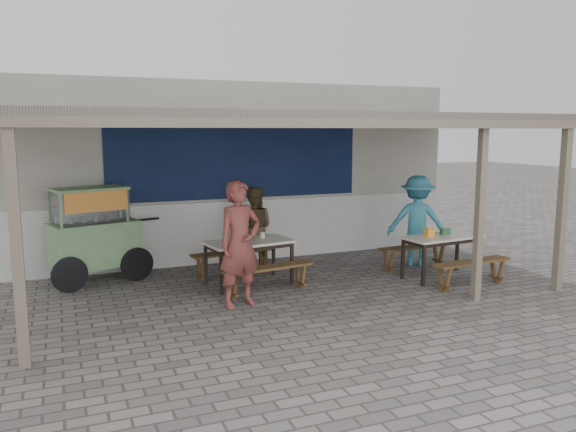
# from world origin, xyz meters

# --- Properties ---
(ground) EXTENTS (60.00, 60.00, 0.00)m
(ground) POSITION_xyz_m (0.00, 0.00, 0.00)
(ground) COLOR slate
(ground) RESTS_ON ground
(back_wall) EXTENTS (9.00, 1.28, 3.50)m
(back_wall) POSITION_xyz_m (-0.00, 3.58, 1.72)
(back_wall) COLOR #B7B3A4
(back_wall) RESTS_ON ground
(warung_roof) EXTENTS (9.00, 4.21, 2.81)m
(warung_roof) POSITION_xyz_m (0.02, 0.90, 2.71)
(warung_roof) COLOR #635D55
(warung_roof) RESTS_ON ground
(table_left) EXTENTS (1.50, 0.95, 0.75)m
(table_left) POSITION_xyz_m (-0.58, 1.22, 0.67)
(table_left) COLOR white
(table_left) RESTS_ON ground
(bench_left_street) EXTENTS (1.53, 0.49, 0.45)m
(bench_left_street) POSITION_xyz_m (-0.49, 0.57, 0.34)
(bench_left_street) COLOR brown
(bench_left_street) RESTS_ON ground
(bench_left_wall) EXTENTS (1.53, 0.49, 0.45)m
(bench_left_wall) POSITION_xyz_m (-0.68, 1.87, 0.34)
(bench_left_wall) COLOR brown
(bench_left_wall) RESTS_ON ground
(table_right) EXTENTS (1.45, 0.79, 0.75)m
(table_right) POSITION_xyz_m (2.67, 0.36, 0.67)
(table_right) COLOR white
(table_right) RESTS_ON ground
(bench_right_street) EXTENTS (1.51, 0.43, 0.45)m
(bench_right_street) POSITION_xyz_m (2.74, -0.34, 0.34)
(bench_right_street) COLOR brown
(bench_right_street) RESTS_ON ground
(bench_right_wall) EXTENTS (1.51, 0.43, 0.45)m
(bench_right_wall) POSITION_xyz_m (2.60, 1.06, 0.34)
(bench_right_wall) COLOR brown
(bench_right_wall) RESTS_ON ground
(vendor_cart) EXTENTS (1.92, 1.19, 1.62)m
(vendor_cart) POSITION_xyz_m (-2.95, 2.38, 0.88)
(vendor_cart) COLOR #7FA76F
(vendor_cart) RESTS_ON ground
(patron_street_side) EXTENTS (0.76, 0.59, 1.86)m
(patron_street_side) POSITION_xyz_m (-1.06, 0.17, 0.93)
(patron_street_side) COLOR brown
(patron_street_side) RESTS_ON ground
(patron_wall_side) EXTENTS (0.92, 0.84, 1.53)m
(patron_wall_side) POSITION_xyz_m (-0.13, 2.27, 0.77)
(patron_wall_side) COLOR brown
(patron_wall_side) RESTS_ON ground
(patron_right_table) EXTENTS (1.28, 1.16, 1.72)m
(patron_right_table) POSITION_xyz_m (2.82, 1.33, 0.86)
(patron_right_table) COLOR teal
(patron_right_table) RESTS_ON ground
(tissue_box) EXTENTS (0.14, 0.14, 0.14)m
(tissue_box) POSITION_xyz_m (2.43, 0.42, 0.82)
(tissue_box) COLOR #FCA62A
(tissue_box) RESTS_ON table_right
(donation_box) EXTENTS (0.17, 0.13, 0.11)m
(donation_box) POSITION_xyz_m (2.81, 0.46, 0.80)
(donation_box) COLOR #2C6538
(donation_box) RESTS_ON table_right
(condiment_jar) EXTENTS (0.08, 0.08, 0.10)m
(condiment_jar) POSITION_xyz_m (-0.28, 1.38, 0.80)
(condiment_jar) COLOR silver
(condiment_jar) RESTS_ON table_left
(condiment_bowl) EXTENTS (0.19, 0.19, 0.05)m
(condiment_bowl) POSITION_xyz_m (-0.73, 1.20, 0.77)
(condiment_bowl) COLOR silver
(condiment_bowl) RESTS_ON table_left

